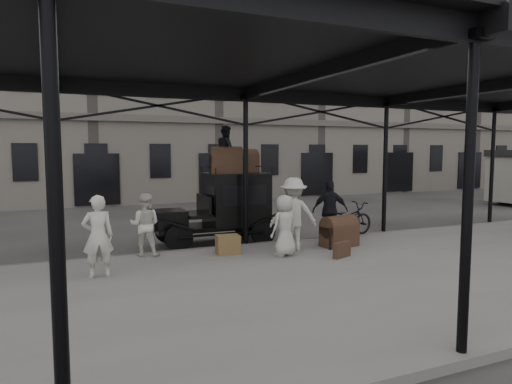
{
  "coord_description": "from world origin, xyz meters",
  "views": [
    {
      "loc": [
        -4.96,
        -10.18,
        2.9
      ],
      "look_at": [
        0.15,
        1.6,
        1.7
      ],
      "focal_mm": 32.0,
      "sensor_mm": 36.0,
      "label": 1
    }
  ],
  "objects_px": {
    "porter_left": "(98,236)",
    "steamer_trunk_roof_near": "(227,162)",
    "bicycle": "(347,219)",
    "taxi": "(227,205)",
    "porter_official": "(330,210)",
    "steamer_trunk_platform": "(339,233)"
  },
  "relations": [
    {
      "from": "taxi",
      "to": "porter_left",
      "type": "distance_m",
      "value": 4.99
    },
    {
      "from": "porter_left",
      "to": "steamer_trunk_platform",
      "type": "relative_size",
      "value": 1.78
    },
    {
      "from": "steamer_trunk_roof_near",
      "to": "steamer_trunk_platform",
      "type": "distance_m",
      "value": 3.93
    },
    {
      "from": "porter_left",
      "to": "steamer_trunk_roof_near",
      "type": "distance_m",
      "value": 5.0
    },
    {
      "from": "porter_left",
      "to": "bicycle",
      "type": "distance_m",
      "value": 7.83
    },
    {
      "from": "taxi",
      "to": "steamer_trunk_roof_near",
      "type": "distance_m",
      "value": 1.34
    },
    {
      "from": "porter_left",
      "to": "porter_official",
      "type": "xyz_separation_m",
      "value": [
        6.73,
        1.37,
        0.03
      ]
    },
    {
      "from": "bicycle",
      "to": "porter_left",
      "type": "bearing_deg",
      "value": 94.99
    },
    {
      "from": "taxi",
      "to": "bicycle",
      "type": "height_order",
      "value": "taxi"
    },
    {
      "from": "porter_left",
      "to": "steamer_trunk_roof_near",
      "type": "bearing_deg",
      "value": -144.81
    },
    {
      "from": "porter_left",
      "to": "steamer_trunk_platform",
      "type": "distance_m",
      "value": 6.59
    },
    {
      "from": "taxi",
      "to": "porter_official",
      "type": "bearing_deg",
      "value": -30.43
    },
    {
      "from": "taxi",
      "to": "porter_official",
      "type": "distance_m",
      "value": 3.17
    },
    {
      "from": "porter_left",
      "to": "taxi",
      "type": "bearing_deg",
      "value": -143.0
    },
    {
      "from": "taxi",
      "to": "steamer_trunk_platform",
      "type": "height_order",
      "value": "taxi"
    },
    {
      "from": "porter_official",
      "to": "bicycle",
      "type": "bearing_deg",
      "value": -136.69
    },
    {
      "from": "taxi",
      "to": "bicycle",
      "type": "bearing_deg",
      "value": -18.36
    },
    {
      "from": "bicycle",
      "to": "porter_official",
      "type": "bearing_deg",
      "value": 106.38
    },
    {
      "from": "taxi",
      "to": "steamer_trunk_platform",
      "type": "relative_size",
      "value": 3.63
    },
    {
      "from": "porter_left",
      "to": "steamer_trunk_roof_near",
      "type": "relative_size",
      "value": 1.95
    },
    {
      "from": "taxi",
      "to": "porter_left",
      "type": "relative_size",
      "value": 2.04
    },
    {
      "from": "porter_left",
      "to": "steamer_trunk_roof_near",
      "type": "height_order",
      "value": "steamer_trunk_roof_near"
    }
  ]
}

